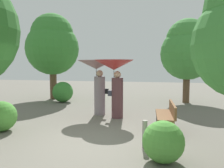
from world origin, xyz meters
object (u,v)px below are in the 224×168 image
(tree_near_left, at_px, (52,44))
(path_marker_post, at_px, (145,134))
(person_left, at_px, (97,73))
(person_right, at_px, (115,73))
(park_bench, at_px, (167,114))
(tree_near_right, at_px, (187,49))

(tree_near_left, bearing_deg, path_marker_post, -49.40)
(person_left, distance_m, person_right, 0.87)
(park_bench, height_order, tree_near_left, tree_near_left)
(person_right, xyz_separation_m, park_bench, (1.81, -1.28, -1.12))
(tree_near_right, bearing_deg, park_bench, -102.26)
(person_left, xyz_separation_m, tree_near_right, (3.72, 3.55, 1.11))
(person_left, distance_m, tree_near_right, 5.26)
(person_left, height_order, person_right, person_right)
(person_left, xyz_separation_m, park_bench, (2.58, -1.68, -1.10))
(person_left, bearing_deg, person_right, -124.50)
(tree_near_left, bearing_deg, person_left, -43.44)
(person_right, distance_m, park_bench, 2.48)
(park_bench, bearing_deg, person_left, -125.60)
(tree_near_left, bearing_deg, person_right, -41.00)
(person_left, xyz_separation_m, path_marker_post, (2.03, -3.14, -1.29))
(tree_near_right, distance_m, path_marker_post, 7.30)
(person_left, bearing_deg, tree_near_right, -53.69)
(person_right, relative_size, park_bench, 1.39)
(person_right, bearing_deg, path_marker_post, -162.72)
(path_marker_post, bearing_deg, tree_near_left, 130.60)
(park_bench, bearing_deg, path_marker_post, -23.43)
(path_marker_post, bearing_deg, park_bench, 69.20)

